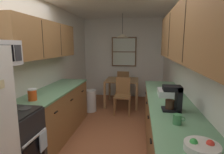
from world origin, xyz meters
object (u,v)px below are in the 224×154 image
fruit_bowl (202,147)px  storage_canister (32,95)px  dining_chair_near (123,94)px  dish_rack (167,93)px  coffee_maker (174,98)px  trash_bin (90,101)px  dining_chair_far (123,83)px  mug_by_coffeemaker (177,119)px  stove_range (10,147)px  dining_table (122,83)px

fruit_bowl → storage_canister: bearing=153.7°
dining_chair_near → dish_rack: 1.77m
dining_chair_near → coffee_maker: size_ratio=2.87×
trash_bin → storage_canister: (-0.30, -2.04, 0.71)m
dining_chair_near → dining_chair_far: 1.27m
mug_by_coffeemaker → stove_range: bearing=-179.6°
trash_bin → dining_chair_far: bearing=60.1°
dining_table → fruit_bowl: fruit_bowl is taller
storage_canister → dining_chair_far: bearing=72.7°
dining_table → trash_bin: bearing=-139.7°
dining_chair_near → mug_by_coffeemaker: bearing=-72.6°
dining_chair_far → trash_bin: dining_chair_far is taller
dining_table → dining_chair_near: bearing=-83.0°
mug_by_coffeemaker → dining_chair_near: bearing=107.4°
stove_range → trash_bin: size_ratio=1.96×
stove_range → mug_by_coffeemaker: bearing=0.4°
dining_chair_far → storage_canister: bearing=-107.3°
dining_chair_near → mug_by_coffeemaker: mug_by_coffeemaker is taller
stove_range → fruit_bowl: stove_range is taller
dining_table → coffee_maker: bearing=-71.8°
stove_range → dish_rack: size_ratio=3.24×
stove_range → dining_table: (1.05, 3.22, 0.16)m
storage_canister → fruit_bowl: 2.27m
dining_table → dining_chair_far: dining_chair_far is taller
dining_chair_far → trash_bin: 1.49m
dish_rack → trash_bin: bearing=139.0°
dining_table → dining_chair_near: size_ratio=1.01×
stove_range → coffee_maker: 2.10m
trash_bin → storage_canister: storage_canister is taller
storage_canister → dish_rack: size_ratio=0.51×
coffee_maker → stove_range: bearing=-168.1°
stove_range → mug_by_coffeemaker: 2.00m
trash_bin → dish_rack: size_ratio=1.65×
stove_range → dish_rack: bearing=29.1°
dining_chair_near → trash_bin: dining_chair_near is taller
dining_chair_far → mug_by_coffeemaker: size_ratio=7.21×
dining_chair_near → mug_by_coffeemaker: size_ratio=7.21×
stove_range → dining_chair_far: (1.03, 3.86, 0.03)m
fruit_bowl → trash_bin: bearing=119.7°
stove_range → dining_chair_far: size_ratio=1.22×
fruit_bowl → dish_rack: size_ratio=0.79×
dining_chair_far → trash_bin: bearing=-119.9°
trash_bin → dining_chair_near: bearing=0.7°
storage_canister → dish_rack: 2.07m
dining_chair_near → fruit_bowl: (0.90, -3.05, 0.44)m
stove_range → dish_rack: 2.33m
storage_canister → fruit_bowl: size_ratio=0.65×
fruit_bowl → stove_range: bearing=167.1°
trash_bin → stove_range: bearing=-96.5°
storage_canister → fruit_bowl: (2.04, -1.01, -0.05)m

